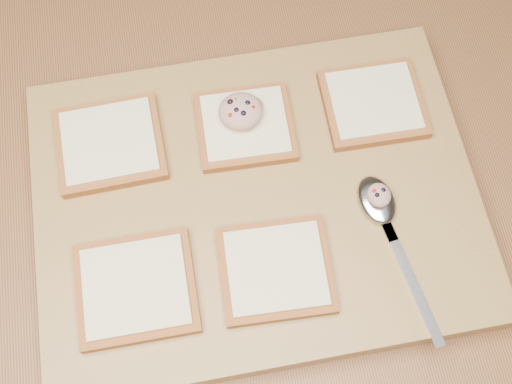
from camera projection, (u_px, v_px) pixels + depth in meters
ground at (257, 313)px, 1.64m from camera, size 4.00×4.00×0.00m
island_counter at (258, 264)px, 1.22m from camera, size 2.00×0.80×0.90m
cutting_board at (256, 202)px, 0.76m from camera, size 0.51×0.39×0.04m
bread_far_left at (110, 144)px, 0.76m from camera, size 0.13×0.12×0.02m
bread_far_center at (245, 126)px, 0.77m from camera, size 0.12×0.11×0.02m
bread_far_right at (373, 103)px, 0.78m from camera, size 0.12×0.11×0.02m
bread_near_left at (136, 288)px, 0.69m from camera, size 0.13×0.12×0.02m
bread_near_center at (276, 270)px, 0.70m from camera, size 0.13×0.12×0.02m
tuna_salad_dollop at (241, 111)px, 0.76m from camera, size 0.05×0.05×0.02m
spoon at (382, 212)px, 0.73m from camera, size 0.06×0.21×0.01m
spoon_salad at (379, 195)px, 0.72m from camera, size 0.03×0.03×0.02m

